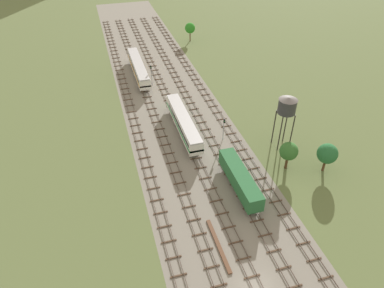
{
  "coord_description": "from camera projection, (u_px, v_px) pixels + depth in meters",
  "views": [
    {
      "loc": [
        -15.73,
        -22.85,
        43.92
      ],
      "look_at": [
        0.0,
        31.4,
        1.5
      ],
      "focal_mm": 32.81,
      "sensor_mm": 36.0,
      "label": 1
    }
  ],
  "objects": [
    {
      "name": "ground_plane",
      "position": [
        165.0,
        94.0,
        90.44
      ],
      "size": [
        480.0,
        480.0,
        0.0
      ],
      "primitive_type": "plane",
      "color": "#5B6B3D"
    },
    {
      "name": "ballast_bed",
      "position": [
        165.0,
        94.0,
        90.43
      ],
      "size": [
        23.46,
        176.0,
        0.01
      ],
      "primitive_type": "cube",
      "color": "gray",
      "rests_on": "ground"
    },
    {
      "name": "track_far_left",
      "position": [
        127.0,
        97.0,
        88.95
      ],
      "size": [
        2.4,
        126.0,
        0.29
      ],
      "color": "#47382D",
      "rests_on": "ground"
    },
    {
      "name": "track_left",
      "position": [
        146.0,
        94.0,
        90.04
      ],
      "size": [
        2.4,
        126.0,
        0.29
      ],
      "color": "#47382D",
      "rests_on": "ground"
    },
    {
      "name": "track_centre_left",
      "position": [
        165.0,
        91.0,
        91.12
      ],
      "size": [
        2.4,
        126.0,
        0.29
      ],
      "color": "#47382D",
      "rests_on": "ground"
    },
    {
      "name": "track_centre",
      "position": [
        183.0,
        89.0,
        92.2
      ],
      "size": [
        2.4,
        126.0,
        0.29
      ],
      "color": "#47382D",
      "rests_on": "ground"
    },
    {
      "name": "track_centre_right",
      "position": [
        200.0,
        87.0,
        93.29
      ],
      "size": [
        2.4,
        126.0,
        0.29
      ],
      "color": "#47382D",
      "rests_on": "ground"
    },
    {
      "name": "freight_boxcar_centre_nearest",
      "position": [
        240.0,
        179.0,
        61.02
      ],
      "size": [
        2.87,
        14.0,
        3.6
      ],
      "color": "#286638",
      "rests_on": "ground"
    },
    {
      "name": "diesel_railcar_centre_left_near",
      "position": [
        183.0,
        122.0,
        75.03
      ],
      "size": [
        2.96,
        20.5,
        3.8
      ],
      "color": "white",
      "rests_on": "ground"
    },
    {
      "name": "passenger_coach_left_mid",
      "position": [
        138.0,
        67.0,
        97.08
      ],
      "size": [
        2.96,
        22.0,
        3.8
      ],
      "color": "white",
      "rests_on": "ground"
    },
    {
      "name": "water_tower",
      "position": [
        287.0,
        106.0,
        67.21
      ],
      "size": [
        3.68,
        3.68,
        11.27
      ],
      "color": "#2D2826",
      "rests_on": "ground"
    },
    {
      "name": "signal_post_nearest",
      "position": [
        151.0,
        73.0,
        91.77
      ],
      "size": [
        0.28,
        0.47,
        5.9
      ],
      "color": "gray",
      "rests_on": "ground"
    },
    {
      "name": "signal_post_near",
      "position": [
        224.0,
        127.0,
        72.41
      ],
      "size": [
        0.28,
        0.47,
        5.22
      ],
      "color": "gray",
      "rests_on": "ground"
    },
    {
      "name": "lineside_tree_0",
      "position": [
        289.0,
        151.0,
        64.66
      ],
      "size": [
        3.46,
        3.46,
        5.78
      ],
      "color": "#4C331E",
      "rests_on": "ground"
    },
    {
      "name": "lineside_tree_1",
      "position": [
        190.0,
        28.0,
        117.6
      ],
      "size": [
        3.43,
        3.43,
        6.17
      ],
      "color": "#4C331E",
      "rests_on": "ground"
    },
    {
      "name": "lineside_tree_2",
      "position": [
        327.0,
        154.0,
        64.1
      ],
      "size": [
        3.8,
        3.8,
        5.93
      ],
      "color": "#4C331E",
      "rests_on": "ground"
    },
    {
      "name": "spare_rail_bundle",
      "position": [
        218.0,
        245.0,
        52.67
      ],
      "size": [
        0.6,
        10.0,
        0.24
      ],
      "primitive_type": "cube",
      "color": "brown",
      "rests_on": "ground"
    }
  ]
}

